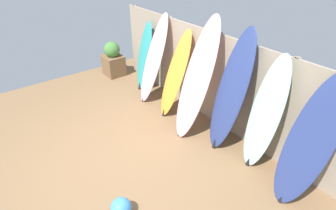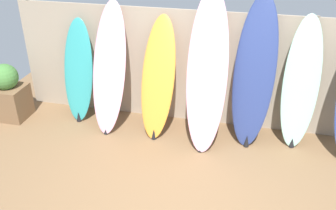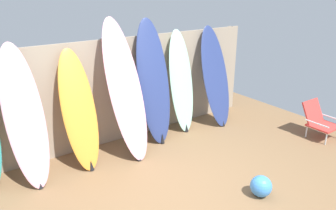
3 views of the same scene
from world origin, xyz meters
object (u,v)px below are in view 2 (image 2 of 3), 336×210
at_px(surfboard_teal_0, 78,72).
at_px(surfboard_navy_4, 254,74).
at_px(surfboard_orange_2, 158,79).
at_px(planter_box, 8,94).
at_px(surfboard_pink_3, 207,73).
at_px(surfboard_seafoam_5, 301,85).
at_px(surfboard_pink_1, 109,69).

relative_size(surfboard_teal_0, surfboard_navy_4, 0.77).
relative_size(surfboard_orange_2, planter_box, 1.89).
xyz_separation_m(surfboard_pink_3, planter_box, (-3.19, -0.07, -0.65)).
height_order(surfboard_teal_0, surfboard_navy_4, surfboard_navy_4).
relative_size(surfboard_navy_4, surfboard_seafoam_5, 1.13).
height_order(surfboard_pink_1, planter_box, surfboard_pink_1).
height_order(surfboard_pink_1, surfboard_navy_4, surfboard_navy_4).
distance_m(surfboard_teal_0, surfboard_navy_4, 2.70).
relative_size(surfboard_orange_2, surfboard_seafoam_5, 0.94).
bearing_deg(planter_box, surfboard_navy_4, 3.70).
distance_m(surfboard_pink_1, surfboard_orange_2, 0.76).
bearing_deg(surfboard_navy_4, surfboard_pink_3, -164.51).
bearing_deg(surfboard_orange_2, surfboard_pink_1, -179.71).
distance_m(surfboard_pink_1, surfboard_seafoam_5, 2.77).
bearing_deg(surfboard_pink_3, surfboard_orange_2, 171.97).
distance_m(surfboard_pink_3, planter_box, 3.26).
relative_size(surfboard_teal_0, surfboard_seafoam_5, 0.87).
bearing_deg(surfboard_pink_1, planter_box, -174.31).
height_order(surfboard_orange_2, surfboard_navy_4, surfboard_navy_4).
relative_size(surfboard_seafoam_5, planter_box, 2.02).
xyz_separation_m(surfboard_teal_0, surfboard_pink_3, (2.05, -0.21, 0.28)).
xyz_separation_m(surfboard_teal_0, surfboard_pink_1, (0.57, -0.11, 0.15)).
xyz_separation_m(surfboard_pink_1, planter_box, (-1.71, -0.17, -0.53)).
distance_m(surfboard_orange_2, surfboard_seafoam_5, 2.02).
relative_size(surfboard_orange_2, surfboard_navy_4, 0.83).
distance_m(surfboard_pink_1, surfboard_navy_4, 2.12).
distance_m(surfboard_pink_3, surfboard_navy_4, 0.66).
height_order(surfboard_teal_0, surfboard_seafoam_5, surfboard_seafoam_5).
height_order(surfboard_teal_0, surfboard_pink_3, surfboard_pink_3).
xyz_separation_m(surfboard_teal_0, surfboard_orange_2, (1.32, -0.11, 0.07)).
bearing_deg(surfboard_teal_0, planter_box, -165.97).
bearing_deg(planter_box, surfboard_teal_0, 14.03).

